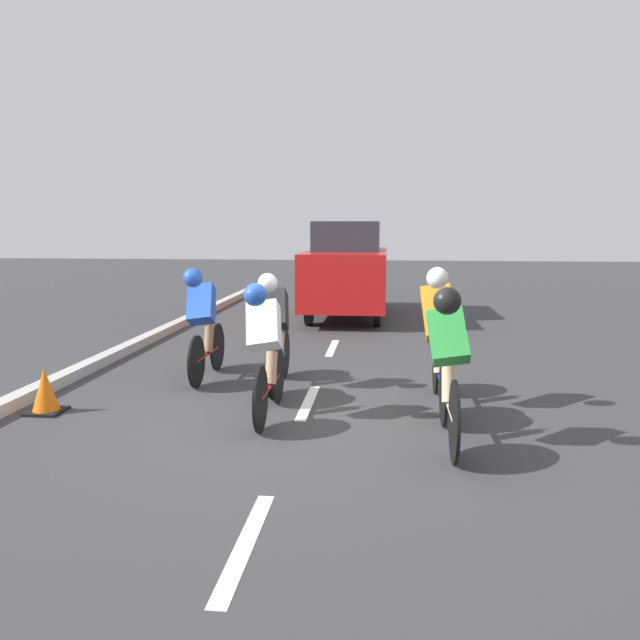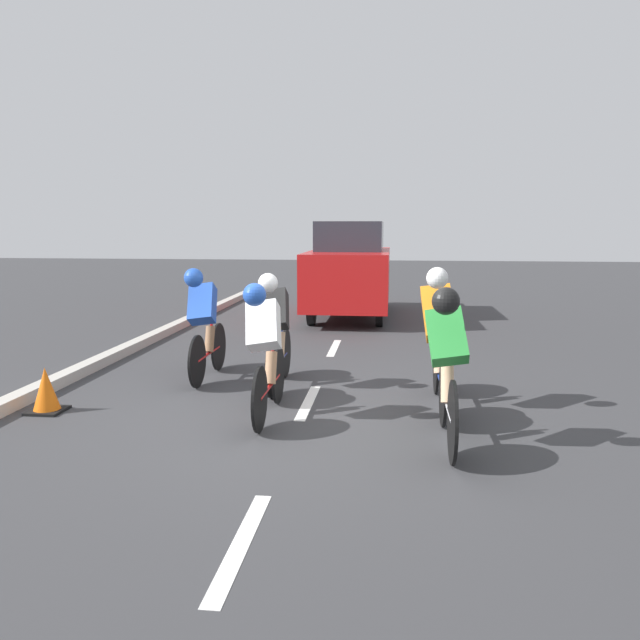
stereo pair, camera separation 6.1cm
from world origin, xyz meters
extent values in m
plane|color=#38383A|center=(0.00, 0.00, 0.00)|extent=(60.00, 60.00, 0.00)
cube|color=white|center=(0.00, 2.56, 0.00)|extent=(0.12, 1.40, 0.01)
cube|color=white|center=(0.00, -0.64, 0.00)|extent=(0.12, 1.40, 0.01)
cube|color=white|center=(0.00, -3.84, 0.00)|extent=(0.12, 1.40, 0.01)
cube|color=#B7B2A8|center=(3.20, -0.64, 0.07)|extent=(0.20, 25.61, 0.14)
cylinder|color=black|center=(0.33, -0.58, 0.32)|extent=(0.03, 0.65, 0.65)
cylinder|color=black|center=(0.33, 0.43, 0.32)|extent=(0.03, 0.65, 0.65)
cylinder|color=red|center=(0.33, -0.08, 0.32)|extent=(0.04, 1.01, 0.04)
cylinder|color=red|center=(0.33, -0.25, 0.53)|extent=(0.04, 0.04, 0.42)
cylinder|color=yellow|center=(0.33, -0.13, 0.42)|extent=(0.07, 0.07, 0.16)
cylinder|color=tan|center=(0.33, -0.15, 0.50)|extent=(0.12, 0.23, 0.36)
cube|color=white|center=(0.37, 0.02, 0.98)|extent=(0.40, 0.44, 0.55)
sphere|color=blue|center=(0.41, 0.24, 1.32)|extent=(0.23, 0.23, 0.23)
cylinder|color=black|center=(-1.46, -1.21, 0.34)|extent=(0.03, 0.68, 0.68)
cylinder|color=black|center=(-1.46, -0.19, 0.34)|extent=(0.03, 0.68, 0.68)
cylinder|color=navy|center=(-1.46, -0.70, 0.34)|extent=(0.04, 1.02, 0.04)
cylinder|color=navy|center=(-1.46, -0.88, 0.55)|extent=(0.04, 0.04, 0.42)
cylinder|color=green|center=(-1.46, -0.75, 0.44)|extent=(0.07, 0.07, 0.16)
cylinder|color=#DBAD84|center=(-1.46, -0.78, 0.52)|extent=(0.12, 0.23, 0.36)
cube|color=orange|center=(-1.43, -0.60, 1.05)|extent=(0.39, 0.51, 0.64)
sphere|color=white|center=(-1.39, -0.38, 1.45)|extent=(0.23, 0.23, 0.23)
cylinder|color=black|center=(1.45, -2.10, 0.33)|extent=(0.03, 0.66, 0.66)
cylinder|color=black|center=(1.45, -1.14, 0.33)|extent=(0.03, 0.66, 0.66)
cylinder|color=red|center=(1.45, -1.62, 0.33)|extent=(0.04, 0.96, 0.04)
cylinder|color=red|center=(1.45, -1.79, 0.54)|extent=(0.04, 0.04, 0.42)
cylinder|color=#1999D8|center=(1.45, -1.67, 0.43)|extent=(0.07, 0.07, 0.16)
cylinder|color=#9E704C|center=(1.45, -1.69, 0.51)|extent=(0.12, 0.23, 0.36)
cube|color=blue|center=(1.48, -1.52, 1.00)|extent=(0.39, 0.45, 0.56)
sphere|color=blue|center=(1.52, -1.30, 1.35)|extent=(0.24, 0.24, 0.24)
cylinder|color=black|center=(0.46, -1.81, 0.32)|extent=(0.03, 0.64, 0.64)
cylinder|color=black|center=(0.46, -0.81, 0.32)|extent=(0.03, 0.64, 0.64)
cylinder|color=navy|center=(0.46, -1.31, 0.32)|extent=(0.04, 1.00, 0.04)
cylinder|color=navy|center=(0.46, -1.48, 0.53)|extent=(0.04, 0.04, 0.42)
cylinder|color=green|center=(0.46, -1.36, 0.42)|extent=(0.07, 0.07, 0.16)
cylinder|color=#DBAD84|center=(0.46, -1.38, 0.50)|extent=(0.12, 0.23, 0.36)
cube|color=black|center=(0.49, -1.21, 0.98)|extent=(0.38, 0.44, 0.55)
sphere|color=white|center=(0.52, -0.99, 1.32)|extent=(0.24, 0.24, 0.24)
cylinder|color=black|center=(-1.45, 0.03, 0.36)|extent=(0.03, 0.71, 0.71)
cylinder|color=black|center=(-1.45, 1.03, 0.36)|extent=(0.03, 0.71, 0.71)
cylinder|color=#B7B7BC|center=(-1.45, 0.53, 0.36)|extent=(0.04, 1.00, 0.04)
cylinder|color=#B7B7BC|center=(-1.45, 0.35, 0.57)|extent=(0.04, 0.04, 0.42)
cylinder|color=yellow|center=(-1.45, 0.48, 0.46)|extent=(0.07, 0.07, 0.16)
cylinder|color=#DBAD84|center=(-1.45, 0.45, 0.54)|extent=(0.12, 0.23, 0.36)
cube|color=green|center=(-1.41, 0.63, 1.01)|extent=(0.39, 0.44, 0.55)
sphere|color=black|center=(-1.38, 0.85, 1.36)|extent=(0.24, 0.24, 0.24)
cylinder|color=black|center=(-0.69, -6.14, 0.32)|extent=(0.14, 0.64, 0.64)
cylinder|color=black|center=(0.67, -6.14, 0.32)|extent=(0.14, 0.64, 0.64)
cylinder|color=black|center=(-0.69, -8.74, 0.32)|extent=(0.14, 0.64, 0.64)
cylinder|color=black|center=(0.67, -8.74, 0.32)|extent=(0.14, 0.64, 0.64)
cube|color=red|center=(-0.01, -7.44, 0.89)|extent=(1.70, 4.20, 1.13)
cube|color=#2D333D|center=(-0.01, -7.65, 1.76)|extent=(1.39, 2.31, 0.62)
cube|color=black|center=(2.75, 0.05, 0.01)|extent=(0.36, 0.36, 0.03)
cone|color=orange|center=(2.75, 0.05, 0.26)|extent=(0.28, 0.28, 0.46)
camera|label=1|loc=(-0.86, 6.17, 1.99)|focal=35.00mm
camera|label=2|loc=(-0.92, 6.16, 1.99)|focal=35.00mm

